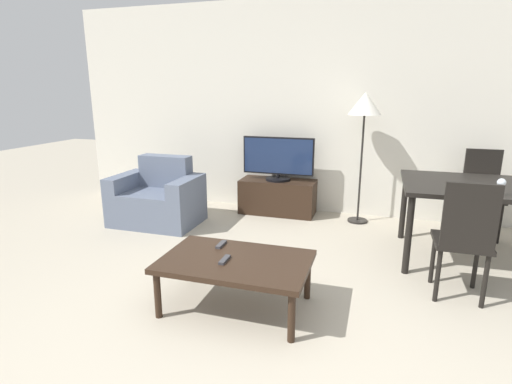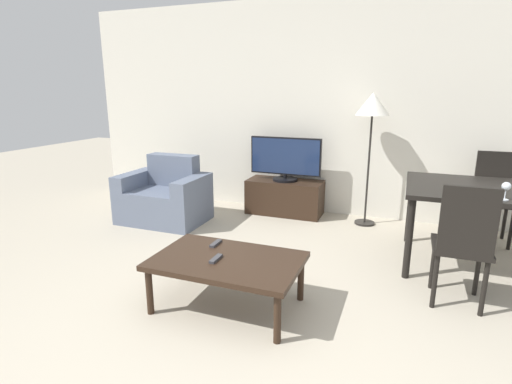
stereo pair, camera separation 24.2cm
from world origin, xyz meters
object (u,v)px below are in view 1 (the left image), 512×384
tv (278,159)px  coffee_table (236,264)px  remote_primary (225,260)px  dining_chair_near (464,236)px  tv_stand (278,197)px  wine_glass_left (501,184)px  dining_table (477,193)px  remote_secondary (221,244)px  armchair (158,200)px  floor_lamp (365,109)px  dining_chair_far (482,189)px

tv → coffee_table: (0.28, -2.39, -0.38)m
remote_primary → dining_chair_near: bearing=22.0°
tv_stand → tv: tv is taller
remote_primary → wine_glass_left: bearing=29.0°
dining_table → remote_secondary: dining_table is taller
armchair → remote_secondary: 1.96m
floor_lamp → remote_primary: 2.71m
armchair → dining_chair_far: size_ratio=1.06×
coffee_table → tv: bearing=96.8°
tv_stand → dining_chair_near: size_ratio=1.02×
tv_stand → coffee_table: size_ratio=0.90×
dining_chair_far → remote_secondary: 3.07m
armchair → dining_chair_far: (3.65, 0.70, 0.24)m
floor_lamp → wine_glass_left: (1.16, -1.29, -0.52)m
dining_table → wine_glass_left: (0.08, -0.41, 0.18)m
wine_glass_left → remote_primary: bearing=-151.0°
floor_lamp → remote_secondary: bearing=-114.2°
dining_table → dining_chair_far: size_ratio=1.35×
armchair → remote_secondary: armchair is taller
wine_glass_left → dining_chair_near: bearing=-125.8°
coffee_table → dining_chair_far: dining_chair_far is taller
coffee_table → remote_secondary: (-0.20, 0.21, 0.05)m
floor_lamp → remote_primary: (-0.82, -2.39, -0.97)m
remote_secondary → coffee_table: bearing=-46.8°
tv_stand → dining_table: (2.12, -0.94, 0.45)m
tv → dining_chair_far: (2.35, -0.10, -0.20)m
tv → armchair: bearing=-148.4°
remote_primary → dining_chair_far: bearing=47.7°
dining_table → dining_chair_near: (-0.23, -0.83, -0.14)m
dining_chair_near → remote_secondary: dining_chair_near is taller
tv → dining_table: size_ratio=0.72×
armchair → wine_glass_left: bearing=-8.8°
dining_chair_far → floor_lamp: (-1.31, 0.06, 0.84)m
remote_primary → floor_lamp: bearing=71.1°
armchair → wine_glass_left: (3.50, -0.54, 0.57)m
coffee_table → dining_chair_near: dining_chair_near is taller
coffee_table → dining_chair_near: size_ratio=1.14×
floor_lamp → remote_secondary: (-0.95, -2.13, -0.97)m
tv_stand → dining_table: dining_table is taller
armchair → tv_stand: bearing=31.7°
coffee_table → remote_primary: (-0.06, -0.05, 0.05)m
coffee_table → floor_lamp: bearing=72.1°
tv_stand → dining_table: bearing=-23.8°
tv → remote_primary: 2.47m
armchair → floor_lamp: (2.34, 0.75, 1.08)m
remote_primary → wine_glass_left: wine_glass_left is taller
wine_glass_left → tv_stand: bearing=148.5°
coffee_table → wine_glass_left: size_ratio=7.44×
dining_table → wine_glass_left: bearing=-79.4°
floor_lamp → remote_primary: floor_lamp is taller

